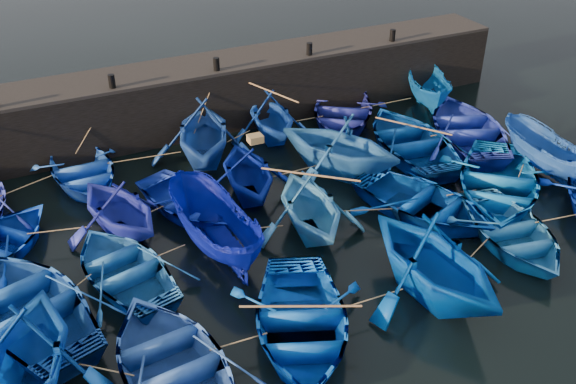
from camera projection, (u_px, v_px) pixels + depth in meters
name	position (u px, v px, depth m)	size (l,w,h in m)	color
ground	(335.00, 265.00, 18.71)	(120.00, 120.00, 0.00)	black
quay_wall	(211.00, 95.00, 26.09)	(26.00, 2.50, 2.50)	black
quay_top	(209.00, 64.00, 25.39)	(26.00, 2.50, 0.12)	black
bollard_1	(112.00, 81.00, 23.09)	(0.24, 0.24, 0.50)	black
bollard_2	(216.00, 64.00, 24.54)	(0.24, 0.24, 0.50)	black
bollard_3	(309.00, 49.00, 26.00)	(0.24, 0.24, 0.50)	black
bollard_4	(393.00, 35.00, 27.45)	(0.24, 0.24, 0.50)	black
boat_1	(82.00, 171.00, 22.42)	(3.25, 4.54, 0.94)	blue
boat_2	(203.00, 131.00, 23.40)	(3.93, 4.56, 2.40)	navy
boat_3	(271.00, 116.00, 24.99)	(3.26, 3.79, 1.99)	#1242B1
boat_4	(342.00, 113.00, 26.33)	(3.68, 5.14, 1.07)	navy
boat_5	(429.00, 89.00, 27.72)	(1.57, 4.18, 1.62)	#0854A0
boat_7	(119.00, 207.00, 19.49)	(3.30, 3.83, 2.01)	#1C279F
boat_8	(191.00, 202.00, 20.73)	(3.14, 4.39, 0.91)	#0F28AB
boat_9	(248.00, 171.00, 21.33)	(3.31, 3.84, 2.02)	#01147C
boat_10	(339.00, 144.00, 22.53)	(3.98, 4.62, 2.43)	#1D5B9F
boat_11	(411.00, 140.00, 24.17)	(3.90, 5.45, 1.13)	navy
boat_12	(468.00, 128.00, 25.03)	(3.98, 5.56, 1.15)	navy
boat_13	(28.00, 305.00, 16.39)	(3.95, 5.52, 1.14)	#10418F
boat_14	(124.00, 268.00, 17.85)	(3.15, 4.40, 0.91)	#1959A4
boat_15	(213.00, 228.00, 18.76)	(1.72, 4.58, 1.77)	#010B7C
boat_16	(310.00, 205.00, 19.50)	(3.42, 3.97, 2.09)	#317DD4
boat_17	(424.00, 203.00, 20.59)	(3.52, 4.92, 1.02)	navy
boat_18	(498.00, 183.00, 21.48)	(4.03, 5.64, 1.17)	#0556AC
boat_19	(544.00, 153.00, 22.83)	(1.53, 4.05, 1.57)	#194B9E
boat_20	(24.00, 356.00, 14.12)	(3.82, 4.43, 2.33)	#0843A9
boat_21	(173.00, 363.00, 14.78)	(3.61, 5.05, 1.05)	#214994
boat_22	(300.00, 323.00, 15.92)	(3.58, 5.00, 1.04)	#0442B9
boat_23	(434.00, 259.00, 16.91)	(4.11, 4.77, 2.51)	#0040A5
boat_24	(512.00, 232.00, 19.29)	(3.25, 4.55, 0.94)	blue
wooden_crate	(255.00, 139.00, 20.84)	(0.48, 0.39, 0.25)	olive
mooring_ropes	(263.00, 163.00, 22.06)	(18.53, 11.81, 2.10)	tan
loose_oars	(326.00, 161.00, 20.72)	(10.37, 12.44, 1.11)	#99724C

